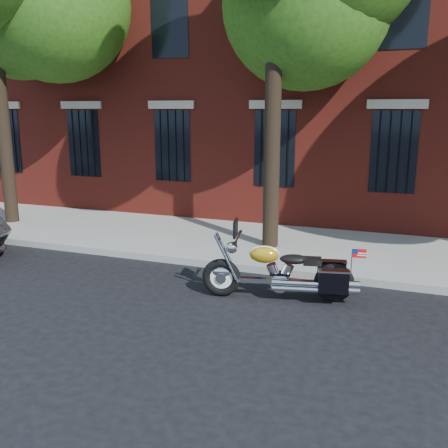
% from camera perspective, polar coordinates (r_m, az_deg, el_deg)
% --- Properties ---
extents(ground, '(120.00, 120.00, 0.00)m').
position_cam_1_polar(ground, '(9.18, -2.58, -7.67)').
color(ground, black).
rests_on(ground, ground).
extents(curb, '(40.00, 0.16, 0.15)m').
position_cam_1_polar(curb, '(10.37, 0.38, -4.75)').
color(curb, gray).
rests_on(curb, ground).
extents(sidewalk, '(40.00, 3.60, 0.15)m').
position_cam_1_polar(sidewalk, '(12.08, 3.42, -2.18)').
color(sidewalk, gray).
rests_on(sidewalk, ground).
extents(building, '(26.00, 10.08, 12.00)m').
position_cam_1_polar(building, '(18.48, 10.30, 21.44)').
color(building, maroon).
rests_on(building, ground).
extents(motorcycle, '(2.77, 1.13, 1.39)m').
position_cam_1_polar(motorcycle, '(8.70, 6.99, -5.67)').
color(motorcycle, black).
rests_on(motorcycle, ground).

